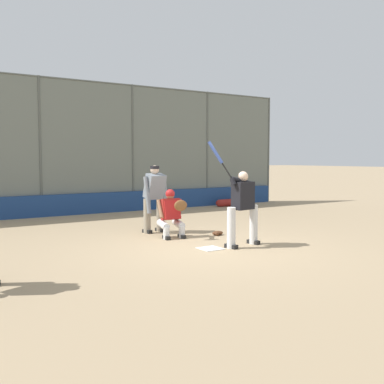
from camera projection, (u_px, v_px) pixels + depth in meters
The scene contains 10 objects.
ground_plane at pixel (210, 249), 8.83m from camera, with size 160.00×160.00×0.00m, color tan.
home_plate_marker at pixel (210, 248), 8.83m from camera, with size 0.43×0.43×0.01m, color white.
backstop_fence at pixel (89, 145), 14.38m from camera, with size 15.42×0.08×4.25m.
padding_wall at pixel (91, 203), 14.44m from camera, with size 15.04×0.18×0.66m, color navy.
batter_at_plate at pixel (242, 206), 9.04m from camera, with size 1.07×0.59×2.12m.
catcher_behind_plate at pixel (172, 213), 10.03m from camera, with size 0.59×0.72×1.09m.
umpire_home at pixel (155, 197), 10.71m from camera, with size 0.65×0.45×1.61m.
fielding_glove_on_dirt at pixel (217, 233), 10.38m from camera, with size 0.28×0.21×0.10m.
baseball_loose at pixel (251, 222), 12.36m from camera, with size 0.07×0.07×0.07m, color white.
equipment_bag_dugout_side at pixel (230, 202), 16.75m from camera, with size 1.26×0.27×0.27m.
Camera 1 is at (5.00, 7.16, 1.78)m, focal length 42.00 mm.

